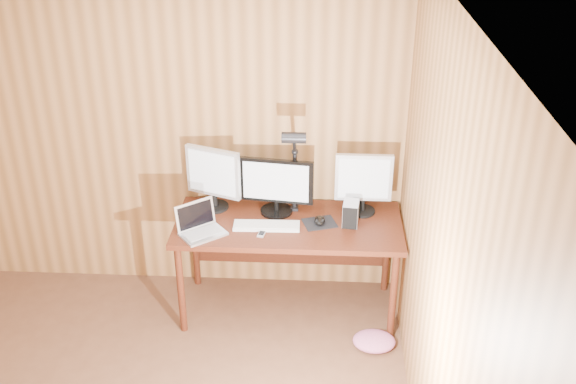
# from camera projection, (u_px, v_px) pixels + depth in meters

# --- Properties ---
(room_shell) EXTENTS (4.00, 4.00, 4.00)m
(room_shell) POSITION_uv_depth(u_px,v_px,m) (70.00, 300.00, 3.12)
(room_shell) COLOR brown
(room_shell) RESTS_ON ground
(desk) EXTENTS (1.60, 0.70, 0.75)m
(desk) POSITION_uv_depth(u_px,v_px,m) (289.00, 232.00, 4.87)
(desk) COLOR #461C0E
(desk) RESTS_ON floor
(monitor_center) EXTENTS (0.53, 0.23, 0.42)m
(monitor_center) POSITION_uv_depth(u_px,v_px,m) (276.00, 185.00, 4.79)
(monitor_center) COLOR black
(monitor_center) RESTS_ON desk
(monitor_left) EXTENTS (0.41, 0.20, 0.47)m
(monitor_left) POSITION_uv_depth(u_px,v_px,m) (213.00, 177.00, 4.83)
(monitor_left) COLOR black
(monitor_left) RESTS_ON desk
(monitor_right) EXTENTS (0.40, 0.19, 0.46)m
(monitor_right) POSITION_uv_depth(u_px,v_px,m) (363.00, 182.00, 4.77)
(monitor_right) COLOR black
(monitor_right) RESTS_ON desk
(laptop) EXTENTS (0.37, 0.36, 0.21)m
(laptop) POSITION_uv_depth(u_px,v_px,m) (200.00, 226.00, 4.61)
(laptop) COLOR silver
(laptop) RESTS_ON desk
(keyboard) EXTENTS (0.46, 0.15, 0.02)m
(keyboard) POSITION_uv_depth(u_px,v_px,m) (267.00, 226.00, 4.69)
(keyboard) COLOR white
(keyboard) RESTS_ON desk
(mousepad) EXTENTS (0.27, 0.24, 0.00)m
(mousepad) POSITION_uv_depth(u_px,v_px,m) (320.00, 223.00, 4.74)
(mousepad) COLOR black
(mousepad) RESTS_ON desk
(mouse) EXTENTS (0.11, 0.13, 0.04)m
(mouse) POSITION_uv_depth(u_px,v_px,m) (320.00, 220.00, 4.73)
(mouse) COLOR black
(mouse) RESTS_ON mousepad
(hard_drive) EXTENTS (0.12, 0.17, 0.17)m
(hard_drive) POSITION_uv_depth(u_px,v_px,m) (351.00, 213.00, 4.70)
(hard_drive) COLOR silver
(hard_drive) RESTS_ON desk
(phone) EXTENTS (0.06, 0.10, 0.01)m
(phone) POSITION_uv_depth(u_px,v_px,m) (262.00, 234.00, 4.61)
(phone) COLOR silver
(phone) RESTS_ON desk
(speaker) EXTENTS (0.05, 0.05, 0.13)m
(speaker) POSITION_uv_depth(u_px,v_px,m) (355.00, 205.00, 4.84)
(speaker) COLOR black
(speaker) RESTS_ON desk
(desk_lamp) EXTENTS (0.16, 0.24, 0.72)m
(desk_lamp) POSITION_uv_depth(u_px,v_px,m) (294.00, 159.00, 4.64)
(desk_lamp) COLOR black
(desk_lamp) RESTS_ON desk
(fabric_pile) EXTENTS (0.33, 0.28, 0.09)m
(fabric_pile) POSITION_uv_depth(u_px,v_px,m) (374.00, 341.00, 4.69)
(fabric_pile) COLOR #C9618C
(fabric_pile) RESTS_ON floor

